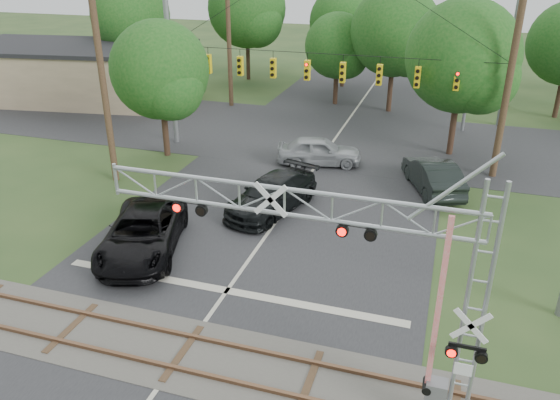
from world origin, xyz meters
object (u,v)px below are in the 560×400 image
(crossing_gantry, at_px, (353,268))
(streetlight, at_px, (471,47))
(traffic_signal_span, at_px, (340,62))
(sedan_silver, at_px, (319,151))
(pickup_black, at_px, (143,233))
(commercial_building, at_px, (76,72))
(car_dark, at_px, (272,194))

(crossing_gantry, bearing_deg, streetlight, 84.49)
(traffic_signal_span, distance_m, sedan_silver, 4.97)
(pickup_black, height_order, commercial_building, commercial_building)
(traffic_signal_span, distance_m, commercial_building, 24.83)
(traffic_signal_span, relative_size, commercial_building, 1.00)
(pickup_black, bearing_deg, traffic_signal_span, 50.97)
(streetlight, bearing_deg, traffic_signal_span, -130.49)
(sedan_silver, relative_size, commercial_building, 0.24)
(commercial_building, distance_m, streetlight, 30.27)
(pickup_black, bearing_deg, sedan_silver, 52.39)
(pickup_black, xyz_separation_m, car_dark, (3.74, 5.23, -0.04))
(crossing_gantry, xyz_separation_m, sedan_silver, (-5.00, 17.26, -3.42))
(crossing_gantry, height_order, traffic_signal_span, traffic_signal_span)
(sedan_silver, distance_m, streetlight, 12.67)
(pickup_black, relative_size, commercial_building, 0.31)
(crossing_gantry, bearing_deg, car_dark, 117.81)
(traffic_signal_span, xyz_separation_m, car_dark, (-1.42, -7.64, -4.79))
(sedan_silver, height_order, commercial_building, commercial_building)
(crossing_gantry, bearing_deg, pickup_black, 149.71)
(car_dark, relative_size, commercial_building, 0.29)
(pickup_black, distance_m, commercial_building, 27.55)
(sedan_silver, relative_size, streetlight, 0.48)
(traffic_signal_span, bearing_deg, car_dark, -100.54)
(traffic_signal_span, distance_m, pickup_black, 14.66)
(car_dark, bearing_deg, sedan_silver, 100.42)
(crossing_gantry, bearing_deg, sedan_silver, 106.17)
(car_dark, relative_size, streetlight, 0.56)
(car_dark, xyz_separation_m, commercial_building, (-21.89, 15.45, 1.33))
(traffic_signal_span, height_order, commercial_building, traffic_signal_span)
(crossing_gantry, xyz_separation_m, car_dark, (-5.65, 10.72, -3.42))
(crossing_gantry, bearing_deg, commercial_building, 136.47)
(streetlight, bearing_deg, pickup_black, -119.83)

